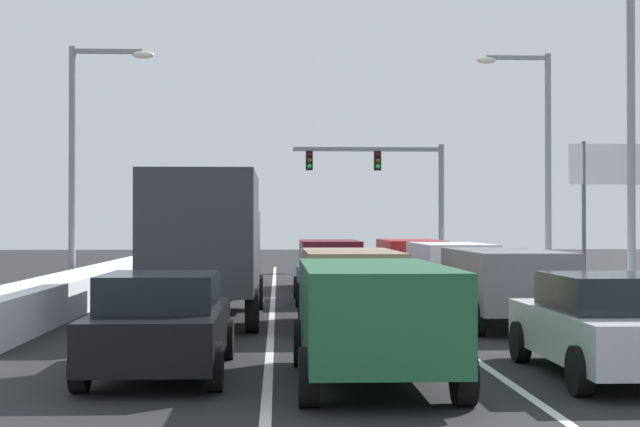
% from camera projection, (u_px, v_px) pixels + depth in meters
% --- Properties ---
extents(ground_plane, '(120.00, 120.00, 0.00)m').
position_uv_depth(ground_plane, '(341.00, 315.00, 23.69)').
color(ground_plane, black).
extents(lane_stripe_between_right_lane_and_center_lane, '(0.14, 44.33, 0.01)m').
position_uv_depth(lane_stripe_between_right_lane_and_center_lane, '(391.00, 302.00, 27.79)').
color(lane_stripe_between_right_lane_and_center_lane, silver).
rests_on(lane_stripe_between_right_lane_and_center_lane, ground).
extents(lane_stripe_between_center_lane_and_left_lane, '(0.14, 44.33, 0.01)m').
position_uv_depth(lane_stripe_between_center_lane_and_left_lane, '(273.00, 302.00, 27.64)').
color(lane_stripe_between_center_lane_and_left_lane, silver).
rests_on(lane_stripe_between_center_lane_and_left_lane, ground).
extents(snow_bank_right_shoulder, '(1.70, 44.33, 0.76)m').
position_uv_depth(snow_bank_right_shoulder, '(573.00, 288.00, 28.03)').
color(snow_bank_right_shoulder, white).
rests_on(snow_bank_right_shoulder, ground).
extents(snow_bank_left_shoulder, '(1.35, 44.33, 0.89)m').
position_uv_depth(snow_bank_left_shoulder, '(86.00, 287.00, 27.42)').
color(snow_bank_left_shoulder, white).
rests_on(snow_bank_left_shoulder, ground).
extents(sedan_silver_right_lane_nearest, '(2.00, 4.50, 1.51)m').
position_uv_depth(sedan_silver_right_lane_nearest, '(608.00, 325.00, 14.12)').
color(sedan_silver_right_lane_nearest, '#B7BABF').
rests_on(sedan_silver_right_lane_nearest, ground).
extents(suv_gray_right_lane_second, '(2.16, 4.90, 1.67)m').
position_uv_depth(suv_gray_right_lane_second, '(505.00, 280.00, 21.03)').
color(suv_gray_right_lane_second, slate).
rests_on(suv_gray_right_lane_second, ground).
extents(suv_white_right_lane_third, '(2.16, 4.90, 1.67)m').
position_uv_depth(suv_white_right_lane_third, '(450.00, 265.00, 28.39)').
color(suv_white_right_lane_third, silver).
rests_on(suv_white_right_lane_third, ground).
extents(suv_red_right_lane_fourth, '(2.16, 4.90, 1.67)m').
position_uv_depth(suv_red_right_lane_fourth, '(410.00, 258.00, 34.34)').
color(suv_red_right_lane_fourth, maroon).
rests_on(suv_red_right_lane_fourth, ground).
extents(suv_green_center_lane_nearest, '(2.16, 4.90, 1.67)m').
position_uv_depth(suv_green_center_lane_nearest, '(373.00, 311.00, 13.55)').
color(suv_green_center_lane_nearest, '#1E5633').
rests_on(suv_green_center_lane_nearest, ground).
extents(suv_tan_center_lane_second, '(2.16, 4.90, 1.67)m').
position_uv_depth(suv_tan_center_lane_second, '(350.00, 281.00, 20.79)').
color(suv_tan_center_lane_second, '#937F60').
rests_on(suv_tan_center_lane_second, ground).
extents(sedan_navy_center_lane_third, '(2.00, 4.50, 1.51)m').
position_uv_depth(sedan_navy_center_lane_third, '(330.00, 276.00, 27.52)').
color(sedan_navy_center_lane_third, navy).
rests_on(sedan_navy_center_lane_third, ground).
extents(suv_maroon_center_lane_fourth, '(2.16, 4.90, 1.67)m').
position_uv_depth(suv_maroon_center_lane_fourth, '(329.00, 259.00, 33.29)').
color(suv_maroon_center_lane_fourth, maroon).
rests_on(suv_maroon_center_lane_fourth, ground).
extents(sedan_black_left_lane_nearest, '(2.00, 4.50, 1.51)m').
position_uv_depth(sedan_black_left_lane_nearest, '(161.00, 323.00, 14.38)').
color(sedan_black_left_lane_nearest, black).
rests_on(sedan_black_left_lane_nearest, ground).
extents(box_truck_left_lane_second, '(2.53, 7.20, 3.36)m').
position_uv_depth(box_truck_left_lane_second, '(206.00, 239.00, 22.27)').
color(box_truck_left_lane_second, '#38383D').
rests_on(box_truck_left_lane_second, ground).
extents(sedan_silver_left_lane_third, '(2.00, 4.50, 1.51)m').
position_uv_depth(sedan_silver_left_lane_third, '(216.00, 271.00, 30.43)').
color(sedan_silver_left_lane_third, '#B7BABF').
rests_on(sedan_silver_left_lane_third, ground).
extents(sedan_gray_left_lane_fourth, '(2.00, 4.50, 1.51)m').
position_uv_depth(sedan_gray_left_lane_fourth, '(229.00, 263.00, 36.76)').
color(sedan_gray_left_lane_fourth, slate).
rests_on(sedan_gray_left_lane_fourth, ground).
extents(traffic_light_gantry, '(7.54, 0.47, 6.20)m').
position_uv_depth(traffic_light_gantry, '(395.00, 178.00, 48.07)').
color(traffic_light_gantry, slate).
rests_on(traffic_light_gantry, ground).
extents(street_lamp_right_near, '(2.66, 0.36, 8.73)m').
position_uv_depth(street_lamp_right_near, '(619.00, 115.00, 26.09)').
color(street_lamp_right_near, gray).
rests_on(street_lamp_right_near, ground).
extents(street_lamp_right_mid, '(2.66, 0.36, 8.27)m').
position_uv_depth(street_lamp_right_mid, '(538.00, 147.00, 34.14)').
color(street_lamp_right_mid, gray).
rests_on(street_lamp_right_mid, ground).
extents(street_lamp_left_mid, '(2.66, 0.36, 7.83)m').
position_uv_depth(street_lamp_left_mid, '(84.00, 145.00, 30.36)').
color(street_lamp_left_mid, gray).
rests_on(street_lamp_left_mid, ground).
extents(roadside_sign_right, '(3.20, 0.16, 5.50)m').
position_uv_depth(roadside_sign_right, '(609.00, 179.00, 38.23)').
color(roadside_sign_right, '#59595B').
rests_on(roadside_sign_right, ground).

